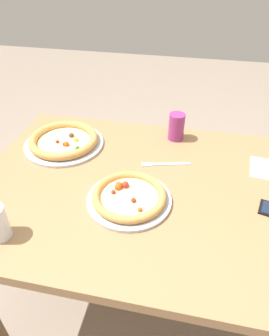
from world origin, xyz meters
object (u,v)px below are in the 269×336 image
at_px(pizza_near, 129,197).
at_px(fork, 163,164).
at_px(pizza_far, 64,141).
at_px(drink_cup_colored, 176,127).

bearing_deg(pizza_near, fork, 69.30).
bearing_deg(pizza_far, pizza_near, -38.94).
distance_m(pizza_near, drink_cup_colored, 0.47).
height_order(drink_cup_colored, fork, drink_cup_colored).
bearing_deg(fork, pizza_far, 173.20).
distance_m(pizza_far, fork, 0.46).
bearing_deg(pizza_far, drink_cup_colored, 18.38).
xyz_separation_m(pizza_near, fork, (0.09, 0.24, -0.02)).
distance_m(pizza_far, drink_cup_colored, 0.51).
bearing_deg(drink_cup_colored, fork, -97.16).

